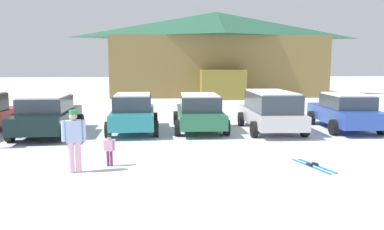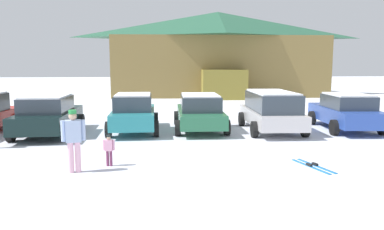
{
  "view_description": "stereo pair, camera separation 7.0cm",
  "coord_description": "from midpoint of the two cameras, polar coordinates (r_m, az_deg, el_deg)",
  "views": [
    {
      "loc": [
        -1.47,
        -4.63,
        2.85
      ],
      "look_at": [
        -0.35,
        7.72,
        1.16
      ],
      "focal_mm": 35.0,
      "sensor_mm": 36.0,
      "label": 1
    },
    {
      "loc": [
        -1.4,
        -4.63,
        2.85
      ],
      "look_at": [
        -0.35,
        7.72,
        1.16
      ],
      "focal_mm": 35.0,
      "sensor_mm": 36.0,
      "label": 2
    }
  ],
  "objects": [
    {
      "name": "parked_teal_hatchback",
      "position": [
        16.0,
        -8.75,
        0.37
      ],
      "size": [
        2.13,
        4.17,
        1.63
      ],
      "color": "teal",
      "rests_on": "ground"
    },
    {
      "name": "skier_child_in_pink_snowsuit",
      "position": [
        10.77,
        -12.35,
        -5.01
      ],
      "size": [
        0.33,
        0.15,
        0.89
      ],
      "color": "#753358",
      "rests_on": "ground"
    },
    {
      "name": "parked_blue_hatchback",
      "position": [
        17.65,
        22.48,
        0.53
      ],
      "size": [
        2.43,
        4.53,
        1.59
      ],
      "color": "#28479F",
      "rests_on": "ground"
    },
    {
      "name": "pair_of_skis",
      "position": [
        11.14,
        18.11,
        -7.36
      ],
      "size": [
        0.72,
        1.65,
        0.08
      ],
      "color": "#206CB7",
      "rests_on": "ground"
    },
    {
      "name": "ski_lodge",
      "position": [
        35.35,
        3.96,
        9.37
      ],
      "size": [
        19.52,
        10.28,
        7.62
      ],
      "color": "olive",
      "rests_on": "ground"
    },
    {
      "name": "parked_green_coupe",
      "position": [
        16.3,
        1.31,
        0.52
      ],
      "size": [
        2.29,
        4.74,
        1.57
      ],
      "color": "#266544",
      "rests_on": "ground"
    },
    {
      "name": "skier_adult_in_blue_parka",
      "position": [
        10.31,
        -17.42,
        -3.27
      ],
      "size": [
        0.61,
        0.32,
        1.67
      ],
      "color": "#EEB2C9",
      "rests_on": "ground"
    },
    {
      "name": "parked_silver_wagon",
      "position": [
        16.31,
        12.12,
        0.78
      ],
      "size": [
        2.36,
        4.6,
        1.71
      ],
      "color": "beige",
      "rests_on": "ground"
    },
    {
      "name": "parked_black_sedan",
      "position": [
        16.19,
        -20.94,
        0.03
      ],
      "size": [
        2.32,
        4.52,
        1.61
      ],
      "color": "black",
      "rests_on": "ground"
    }
  ]
}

